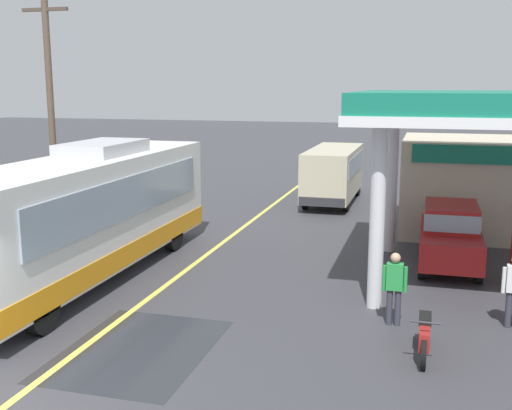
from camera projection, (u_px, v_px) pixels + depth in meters
ground at (282, 198)px, 29.62m from camera, size 120.00×120.00×0.00m
lane_divider_stripe at (253, 220)px, 24.89m from camera, size 0.16×50.00×0.01m
wet_puddle_patch at (138, 349)px, 12.70m from camera, size 2.85×3.89×0.01m
coach_bus_main at (87, 217)px, 17.17m from camera, size 2.60×11.04×3.69m
gas_station_roadside at (512, 168)px, 20.20m from camera, size 9.10×11.95×5.10m
car_at_pump at (450, 232)px, 18.47m from camera, size 1.70×4.20×1.82m
minibus_opposing_lane at (333, 170)px, 28.38m from camera, size 2.04×6.13×2.44m
motorcycle_parked_forecourt at (424, 334)px, 12.35m from camera, size 0.55×1.80×0.92m
pedestrian_near_pump at (394, 285)px, 13.84m from camera, size 0.55×0.22×1.66m
utility_pole_roadside at (51, 108)px, 22.77m from camera, size 1.80×0.24×8.48m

